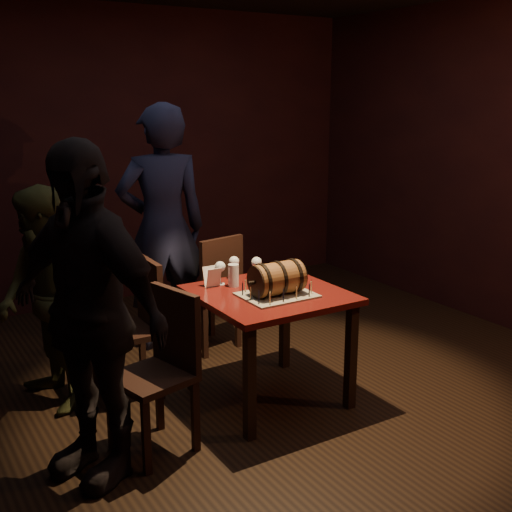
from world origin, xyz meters
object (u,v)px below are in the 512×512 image
Objects in this scene: chair_left_rear at (137,320)px; chair_left_front at (163,362)px; barrel_cake at (277,278)px; person_back at (162,229)px; wine_glass_left at (220,268)px; pint_of_ale at (233,276)px; wine_glass_mid at (234,262)px; pub_table at (269,308)px; person_left_rear at (45,300)px; wine_glass_right at (257,263)px; chair_back at (214,287)px; person_left_front at (86,314)px.

chair_left_front is at bearing -100.03° from chair_left_rear.
barrel_cake is 0.20× the size of person_back.
pint_of_ale is (0.06, -0.08, -0.05)m from wine_glass_left.
chair_left_front is (-0.13, -0.73, 0.00)m from chair_left_rear.
chair_left_rear is at bearing 79.97° from chair_left_front.
chair_left_front is at bearing -144.58° from wine_glass_mid.
person_left_rear is (-1.26, 0.66, 0.08)m from pub_table.
wine_glass_left is 0.27m from wine_glass_right.
pub_table is 0.96m from chair_back.
pint_of_ale is 1.02m from person_back.
person_left_front reaches higher than pint_of_ale.
wine_glass_right is 1.07× the size of pint_of_ale.
pint_of_ale is 0.16× the size of chair_left_front.
pint_of_ale is (-0.21, -0.05, -0.05)m from wine_glass_right.
barrel_cake is 0.26× the size of person_left_rear.
wine_glass_mid is (-0.04, 0.48, 0.00)m from barrel_cake.
chair_back is (0.10, 0.95, -0.12)m from pub_table.
person_left_front is (0.00, -0.88, 0.17)m from person_left_rear.
pub_table is 1.30m from person_back.
barrel_cake is at bearing -94.18° from pub_table.
person_left_rear is 0.90m from person_left_front.
person_left_rear is at bearing 152.46° from pub_table.
wine_glass_right is 0.75m from chair_back.
wine_glass_mid is 1.07× the size of pint_of_ale.
barrel_cake is 1.26m from person_left_front.
wine_glass_left is (-0.19, 0.31, 0.23)m from pub_table.
wine_glass_mid is 1.36m from person_left_front.
barrel_cake is 0.41× the size of chair_left_front.
chair_left_rear is at bearing 137.05° from barrel_cake.
barrel_cake reaches higher than wine_glass_left.
pub_table is at bearing 54.50° from person_left_rear.
chair_back reaches higher than pub_table.
chair_left_rear is (-0.57, 0.32, -0.30)m from pint_of_ale.
barrel_cake is 1.11m from chair_back.
barrel_cake is 0.45m from wine_glass_left.
wine_glass_right is 0.89m from chair_left_rear.
chair_left_rear is at bearing 119.60° from person_left_front.
pint_of_ale is (-0.14, 0.23, 0.18)m from pub_table.
barrel_cake is at bearing 71.02° from person_left_front.
wine_glass_left is 1.07× the size of pint_of_ale.
wine_glass_left is 0.94m from person_back.
person_back reaches higher than chair_left_front.
chair_back is 1.00× the size of chair_left_rear.
barrel_cake is 2.53× the size of pint_of_ale.
chair_back is (0.14, 0.57, -0.34)m from wine_glass_mid.
chair_left_rear is 0.64× the size of person_left_rear.
person_left_front reaches higher than wine_glass_mid.
chair_left_rear reaches higher than pub_table.
pint_of_ale is at bearing 30.53° from chair_left_front.
person_back is (-0.27, 0.96, 0.10)m from wine_glass_right.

